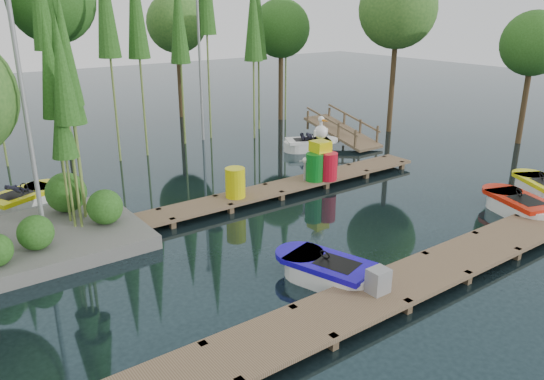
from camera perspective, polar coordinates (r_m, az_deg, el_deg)
ground_plane at (r=15.40m, az=-0.41°, el=-4.73°), size 90.00×90.00×0.00m
near_dock at (r=12.32m, az=12.14°, el=-10.55°), size 18.00×1.50×0.50m
far_dock at (r=17.75m, az=-2.51°, el=-0.60°), size 15.00×1.20×0.50m
tree_screen at (r=22.85m, az=-21.57°, el=17.68°), size 34.42×18.53×10.31m
lamp_island at (r=14.32m, az=-25.25°, el=9.41°), size 0.30×0.30×7.25m
lamp_rear at (r=25.60m, az=-7.82°, el=14.67°), size 0.30×0.30×7.25m
ramp at (r=25.48m, az=7.53°, el=6.29°), size 1.50×3.94×1.49m
boat_blue at (r=12.85m, az=5.98°, el=-8.74°), size 1.91×2.87×0.89m
boat_red at (r=18.41m, az=25.02°, el=-1.62°), size 2.02×2.96×0.91m
boat_yellow_near at (r=20.71m, az=26.94°, el=0.25°), size 2.18×2.75×0.85m
boat_yellow_far at (r=18.95m, az=-25.20°, el=-1.00°), size 2.98×2.27×1.36m
boat_white_far at (r=24.12m, az=3.99°, el=4.87°), size 2.73×2.09×1.18m
utility_cabinet at (r=11.97m, az=11.36°, el=-9.55°), size 0.45×0.38×0.56m
yellow_barrel at (r=17.30m, az=-3.98°, el=0.80°), size 0.66×0.66×0.98m
drum_cluster at (r=19.18m, az=5.37°, el=3.19°), size 1.32×1.21×2.28m
seagull_post at (r=18.93m, az=3.60°, el=2.72°), size 0.53×0.29×0.85m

